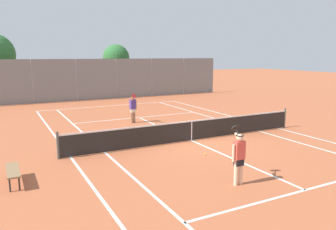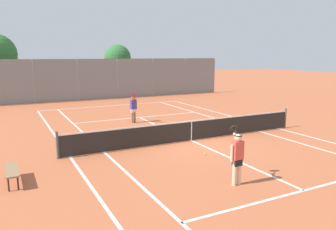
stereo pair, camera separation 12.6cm
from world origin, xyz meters
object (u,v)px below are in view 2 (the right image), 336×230
object	(u,v)px
tennis_net	(191,130)
player_far_left	(133,107)
courtside_bench	(12,171)
player_near_side	(237,156)
tree_behind_right	(117,59)
loose_tennis_ball_1	(249,123)
loose_tennis_ball_0	(205,154)

from	to	relation	value
tennis_net	player_far_left	distance (m)	5.12
tennis_net	courtside_bench	xyz separation A→B (m)	(-7.59, -1.88, -0.10)
player_near_side	tree_behind_right	bearing A→B (deg)	79.58
loose_tennis_ball_1	courtside_bench	size ratio (longest dim) A/B	0.04
loose_tennis_ball_0	tennis_net	bearing A→B (deg)	72.71
player_near_side	loose_tennis_ball_0	bearing A→B (deg)	74.65
player_near_side	courtside_bench	distance (m)	6.93
loose_tennis_ball_0	courtside_bench	bearing A→B (deg)	177.80
loose_tennis_ball_1	tree_behind_right	distance (m)	18.48
loose_tennis_ball_0	tree_behind_right	distance (m)	22.58
tennis_net	loose_tennis_ball_0	world-z (taller)	tennis_net
loose_tennis_ball_0	player_far_left	bearing A→B (deg)	91.97
loose_tennis_ball_1	tree_behind_right	bearing A→B (deg)	95.89
tennis_net	loose_tennis_ball_1	xyz separation A→B (m)	(4.97, 1.79, -0.48)
loose_tennis_ball_1	tree_behind_right	size ratio (longest dim) A/B	0.01
player_near_side	player_far_left	bearing A→B (deg)	86.78
tennis_net	player_near_side	bearing A→B (deg)	-106.17
loose_tennis_ball_1	courtside_bench	distance (m)	13.09
tennis_net	loose_tennis_ball_1	bearing A→B (deg)	19.81
tennis_net	courtside_bench	distance (m)	7.82
player_near_side	loose_tennis_ball_0	xyz separation A→B (m)	(0.82, 2.98, -0.89)
player_near_side	courtside_bench	xyz separation A→B (m)	(-6.10, 3.25, -0.52)
courtside_bench	tree_behind_right	xyz separation A→B (m)	(10.70, 21.72, 3.11)
tennis_net	loose_tennis_ball_1	world-z (taller)	tennis_net
player_near_side	courtside_bench	size ratio (longest dim) A/B	1.18
player_near_side	tennis_net	bearing A→B (deg)	73.83
player_far_left	loose_tennis_ball_0	size ratio (longest dim) A/B	26.88
courtside_bench	player_far_left	bearing A→B (deg)	45.97
player_far_left	tree_behind_right	xyz separation A→B (m)	(4.02, 14.82, 2.60)
player_near_side	tree_behind_right	size ratio (longest dim) A/B	0.36
player_near_side	tree_behind_right	distance (m)	25.53
player_far_left	loose_tennis_ball_0	bearing A→B (deg)	-88.03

